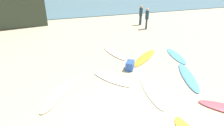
# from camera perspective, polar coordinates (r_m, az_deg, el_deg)

# --- Properties ---
(surfboard_0) EXTENTS (0.96, 2.23, 0.07)m
(surfboard_0) POSITION_cam_1_polar(r_m,az_deg,el_deg) (11.01, 18.75, 2.15)
(surfboard_0) COLOR #529FE0
(surfboard_0) RESTS_ON ground_plane
(surfboard_1) EXTENTS (0.85, 2.34, 0.06)m
(surfboard_1) POSITION_cam_1_polar(r_m,az_deg,el_deg) (7.57, 11.95, -8.44)
(surfboard_1) COLOR white
(surfboard_1) RESTS_ON ground_plane
(surfboard_3) EXTENTS (1.77, 2.33, 0.08)m
(surfboard_3) POSITION_cam_1_polar(r_m,az_deg,el_deg) (7.57, -15.78, -8.84)
(surfboard_3) COLOR beige
(surfboard_3) RESTS_ON ground_plane
(surfboard_4) EXTENTS (2.27, 2.02, 0.07)m
(surfboard_4) POSITION_cam_1_polar(r_m,az_deg,el_deg) (10.33, 9.84, 1.63)
(surfboard_4) COLOR orange
(surfboard_4) RESTS_ON ground_plane
(surfboard_5) EXTENTS (0.95, 2.24, 0.08)m
(surfboard_5) POSITION_cam_1_polar(r_m,az_deg,el_deg) (10.75, 0.61, 3.06)
(surfboard_5) COLOR white
(surfboard_5) RESTS_ON ground_plane
(surfboard_8) EXTENTS (1.44, 2.58, 0.08)m
(surfboard_8) POSITION_cam_1_polar(r_m,az_deg,el_deg) (9.04, 22.03, -3.77)
(surfboard_8) COLOR #5198DD
(surfboard_8) RESTS_ON ground_plane
(surfboard_9) EXTENTS (1.56, 1.95, 0.07)m
(surfboard_9) POSITION_cam_1_polar(r_m,az_deg,el_deg) (8.23, -0.17, -4.73)
(surfboard_9) COLOR white
(surfboard_9) RESTS_ON ground_plane
(beachgoer_near) EXTENTS (0.40, 0.40, 1.65)m
(beachgoer_near) POSITION_cam_1_polar(r_m,az_deg,el_deg) (16.70, 8.70, 14.36)
(beachgoer_near) COLOR #1E3342
(beachgoer_near) RESTS_ON ground_plane
(beachgoer_mid) EXTENTS (0.38, 0.38, 1.65)m
(beachgoer_mid) POSITION_cam_1_polar(r_m,az_deg,el_deg) (15.54, 10.50, 13.35)
(beachgoer_mid) COLOR #1E3342
(beachgoer_mid) RESTS_ON ground_plane
(beach_cooler) EXTENTS (0.58, 0.63, 0.40)m
(beach_cooler) POSITION_cam_1_polar(r_m,az_deg,el_deg) (9.01, 5.46, -0.71)
(beach_cooler) COLOR #2D56B2
(beach_cooler) RESTS_ON ground_plane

